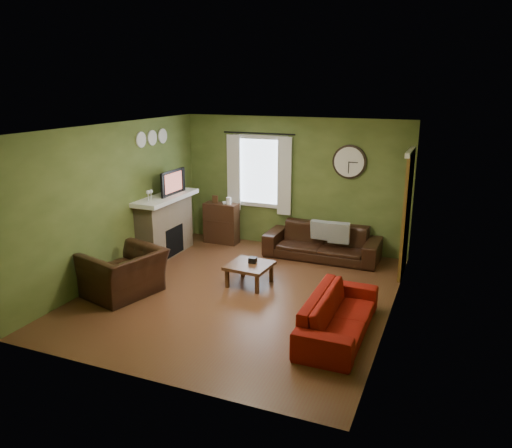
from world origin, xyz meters
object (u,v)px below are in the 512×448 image
at_px(armchair, 124,273).
at_px(coffee_table, 250,274).
at_px(sofa_brown, 322,242).
at_px(sofa_red, 339,315).
at_px(bookshelf, 221,223).

xyz_separation_m(armchair, coffee_table, (1.66, 1.12, -0.18)).
distance_m(sofa_brown, sofa_red, 3.01).
height_order(sofa_brown, sofa_red, sofa_brown).
xyz_separation_m(bookshelf, armchair, (-0.23, -2.98, -0.06)).
xyz_separation_m(bookshelf, sofa_brown, (2.19, -0.12, -0.11)).
height_order(sofa_brown, coffee_table, sofa_brown).
distance_m(sofa_brown, coffee_table, 1.91).
distance_m(bookshelf, sofa_red, 4.35).
distance_m(sofa_brown, armchair, 3.74).
distance_m(bookshelf, coffee_table, 2.36).
xyz_separation_m(sofa_red, coffee_table, (-1.75, 1.10, -0.09)).
height_order(bookshelf, sofa_red, bookshelf).
xyz_separation_m(sofa_brown, coffee_table, (-0.76, -1.74, -0.13)).
height_order(sofa_red, armchair, armchair).
xyz_separation_m(bookshelf, coffee_table, (1.43, -1.87, -0.24)).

